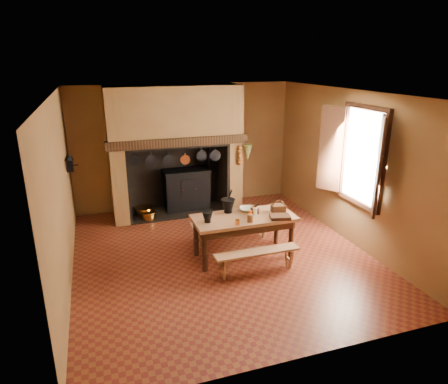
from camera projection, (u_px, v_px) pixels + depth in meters
The scene contains 28 objects.
floor at pixel (221, 255), 7.10m from camera, with size 5.50×5.50×0.00m, color brown.
ceiling at pixel (221, 93), 6.21m from camera, with size 5.50×5.50×0.00m, color silver.
back_wall at pixel (184, 147), 9.13m from camera, with size 5.00×0.02×2.80m, color olive.
wall_left at pixel (61, 194), 5.91m from camera, with size 0.02×5.50×2.80m, color olive.
wall_right at pixel (349, 167), 7.40m from camera, with size 0.02×5.50×2.80m, color olive.
wall_front at pixel (302, 251), 4.18m from camera, with size 5.00×0.02×2.80m, color olive.
chimney_breast at pixel (175, 133), 8.51m from camera, with size 2.95×0.96×2.80m.
iron_range at pixel (187, 189), 9.14m from camera, with size 1.12×0.55×1.60m.
hearth_pans at pixel (145, 213), 8.75m from camera, with size 0.51×0.62×0.20m.
hanging_pans at pixel (178, 159), 8.19m from camera, with size 1.92×0.29×0.27m.
onion_string at pixel (240, 156), 8.58m from camera, with size 0.12×0.10×0.46m, color #92451B, non-canonical shape.
herb_bunch at pixel (248, 153), 8.62m from camera, with size 0.20×0.20×0.35m, color olive.
window at pixel (357, 157), 6.89m from camera, with size 0.39×1.75×1.76m.
wall_coffee_mill at pixel (69, 162), 7.29m from camera, with size 0.23×0.16×0.31m.
work_table at pixel (244, 223), 6.84m from camera, with size 1.74×0.78×0.76m.
bench_front at pixel (257, 257), 6.39m from camera, with size 1.41×0.25×0.40m.
bench_back at pixel (232, 226), 7.50m from camera, with size 1.56×0.27×0.44m.
mortar_large at pixel (228, 205), 6.94m from camera, with size 0.24×0.24×0.41m.
mortar_small at pixel (207, 216), 6.53m from camera, with size 0.18×0.18×0.31m.
coffee_grinder at pixel (255, 210), 6.91m from camera, with size 0.15×0.13×0.16m.
brass_mug_a at pixel (237, 222), 6.45m from camera, with size 0.08×0.08×0.09m, color orange.
brass_mug_b at pixel (230, 210), 6.98m from camera, with size 0.07×0.07×0.08m, color orange.
mixing_bowl at pixel (248, 209), 7.02m from camera, with size 0.29×0.29×0.07m, color beige.
stoneware_crock at pixel (250, 218), 6.54m from camera, with size 0.10×0.10×0.13m, color brown.
glass_jar at pixel (255, 211), 6.85m from camera, with size 0.07×0.07×0.13m, color beige.
wicker_basket at pixel (278, 208), 6.97m from camera, with size 0.27×0.22×0.23m.
wooden_tray at pixel (280, 217), 6.71m from camera, with size 0.33×0.24×0.06m, color #3A2012.
brass_cup at pixel (251, 215), 6.73m from camera, with size 0.12×0.12×0.10m, color orange.
Camera 1 is at (-1.95, -6.07, 3.31)m, focal length 32.00 mm.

